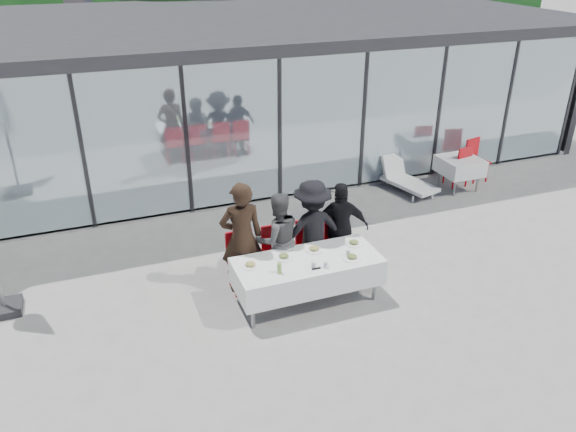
{
  "coord_description": "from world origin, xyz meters",
  "views": [
    {
      "loc": [
        -2.75,
        -6.53,
        5.17
      ],
      "look_at": [
        0.16,
        1.2,
        1.05
      ],
      "focal_mm": 35.0,
      "sensor_mm": 36.0,
      "label": 1
    }
  ],
  "objects_px": {
    "diner_b": "(278,239)",
    "diner_d": "(341,228)",
    "lounger": "(405,178)",
    "diner_chair_c": "(310,245)",
    "diner_c": "(312,230)",
    "dining_table": "(307,271)",
    "diner_a": "(242,238)",
    "plate_extra": "(352,257)",
    "diner_chair_d": "(338,240)",
    "plate_b": "(284,257)",
    "diner_chair_a": "(241,258)",
    "diner_chair_b": "(276,251)",
    "juice_bottle": "(279,268)",
    "plate_c": "(314,249)",
    "spare_table_right": "(460,166)",
    "plate_a": "(250,265)",
    "spare_chair_b": "(460,164)",
    "spare_chair_a": "(475,157)",
    "plate_d": "(354,243)",
    "folded_eyeglasses": "(316,269)"
  },
  "relations": [
    {
      "from": "diner_chair_a",
      "to": "diner_d",
      "type": "relative_size",
      "value": 0.61
    },
    {
      "from": "diner_a",
      "to": "diner_chair_b",
      "type": "xyz_separation_m",
      "value": [
        0.6,
        0.07,
        -0.4
      ]
    },
    {
      "from": "plate_extra",
      "to": "diner_c",
      "type": "bearing_deg",
      "value": 108.17
    },
    {
      "from": "diner_chair_c",
      "to": "juice_bottle",
      "type": "height_order",
      "value": "diner_chair_c"
    },
    {
      "from": "diner_b",
      "to": "dining_table",
      "type": "bearing_deg",
      "value": 110.11
    },
    {
      "from": "plate_d",
      "to": "spare_chair_b",
      "type": "relative_size",
      "value": 0.29
    },
    {
      "from": "plate_c",
      "to": "spare_chair_a",
      "type": "relative_size",
      "value": 0.29
    },
    {
      "from": "plate_c",
      "to": "juice_bottle",
      "type": "bearing_deg",
      "value": -149.38
    },
    {
      "from": "plate_a",
      "to": "spare_chair_b",
      "type": "bearing_deg",
      "value": 26.09
    },
    {
      "from": "diner_chair_b",
      "to": "diner_chair_d",
      "type": "bearing_deg",
      "value": 0.0
    },
    {
      "from": "juice_bottle",
      "to": "folded_eyeglasses",
      "type": "distance_m",
      "value": 0.56
    },
    {
      "from": "spare_table_right",
      "to": "diner_chair_a",
      "type": "bearing_deg",
      "value": -159.71
    },
    {
      "from": "dining_table",
      "to": "diner_chair_c",
      "type": "relative_size",
      "value": 2.32
    },
    {
      "from": "diner_c",
      "to": "plate_c",
      "type": "xyz_separation_m",
      "value": [
        -0.15,
        -0.45,
        -0.09
      ]
    },
    {
      "from": "diner_d",
      "to": "plate_b",
      "type": "distance_m",
      "value": 1.3
    },
    {
      "from": "dining_table",
      "to": "diner_b",
      "type": "bearing_deg",
      "value": 109.81
    },
    {
      "from": "diner_b",
      "to": "plate_extra",
      "type": "height_order",
      "value": "diner_b"
    },
    {
      "from": "diner_chair_a",
      "to": "diner_d",
      "type": "bearing_deg",
      "value": -2.47
    },
    {
      "from": "diner_a",
      "to": "plate_a",
      "type": "bearing_deg",
      "value": 90.36
    },
    {
      "from": "diner_a",
      "to": "diner_b",
      "type": "relative_size",
      "value": 1.17
    },
    {
      "from": "dining_table",
      "to": "plate_extra",
      "type": "distance_m",
      "value": 0.72
    },
    {
      "from": "diner_d",
      "to": "diner_a",
      "type": "bearing_deg",
      "value": 17.84
    },
    {
      "from": "diner_chair_b",
      "to": "diner_chair_c",
      "type": "xyz_separation_m",
      "value": [
        0.6,
        0.0,
        0.0
      ]
    },
    {
      "from": "dining_table",
      "to": "plate_extra",
      "type": "xyz_separation_m",
      "value": [
        0.65,
        -0.21,
        0.24
      ]
    },
    {
      "from": "dining_table",
      "to": "plate_c",
      "type": "distance_m",
      "value": 0.38
    },
    {
      "from": "diner_chair_d",
      "to": "plate_b",
      "type": "relative_size",
      "value": 3.42
    },
    {
      "from": "spare_chair_b",
      "to": "dining_table",
      "type": "bearing_deg",
      "value": -149.06
    },
    {
      "from": "spare_table_right",
      "to": "plate_c",
      "type": "bearing_deg",
      "value": -150.55
    },
    {
      "from": "diner_chair_a",
      "to": "plate_c",
      "type": "height_order",
      "value": "diner_chair_a"
    },
    {
      "from": "diner_b",
      "to": "diner_d",
      "type": "distance_m",
      "value": 1.12
    },
    {
      "from": "diner_chair_c",
      "to": "diner_c",
      "type": "bearing_deg",
      "value": -90.0
    },
    {
      "from": "diner_chair_b",
      "to": "plate_extra",
      "type": "xyz_separation_m",
      "value": [
        0.89,
        -0.96,
        0.24
      ]
    },
    {
      "from": "diner_c",
      "to": "lounger",
      "type": "distance_m",
      "value": 4.33
    },
    {
      "from": "diner_a",
      "to": "plate_extra",
      "type": "distance_m",
      "value": 1.74
    },
    {
      "from": "plate_c",
      "to": "plate_extra",
      "type": "relative_size",
      "value": 1.0
    },
    {
      "from": "diner_d",
      "to": "spare_chair_a",
      "type": "xyz_separation_m",
      "value": [
        4.71,
        2.57,
        -0.27
      ]
    },
    {
      "from": "diner_d",
      "to": "juice_bottle",
      "type": "bearing_deg",
      "value": 50.07
    },
    {
      "from": "diner_chair_b",
      "to": "spare_chair_b",
      "type": "distance_m",
      "value": 5.7
    },
    {
      "from": "diner_b",
      "to": "plate_a",
      "type": "height_order",
      "value": "diner_b"
    },
    {
      "from": "juice_bottle",
      "to": "plate_c",
      "type": "bearing_deg",
      "value": 30.62
    },
    {
      "from": "plate_d",
      "to": "plate_extra",
      "type": "relative_size",
      "value": 1.0
    },
    {
      "from": "diner_c",
      "to": "diner_chair_a",
      "type": "bearing_deg",
      "value": -3.44
    },
    {
      "from": "diner_b",
      "to": "diner_d",
      "type": "relative_size",
      "value": 1.0
    },
    {
      "from": "lounger",
      "to": "diner_chair_c",
      "type": "bearing_deg",
      "value": -143.21
    },
    {
      "from": "diner_chair_d",
      "to": "spare_chair_a",
      "type": "bearing_deg",
      "value": 27.92
    },
    {
      "from": "diner_c",
      "to": "plate_extra",
      "type": "bearing_deg",
      "value": 108.28
    },
    {
      "from": "plate_a",
      "to": "plate_b",
      "type": "height_order",
      "value": "same"
    },
    {
      "from": "diner_b",
      "to": "folded_eyeglasses",
      "type": "bearing_deg",
      "value": 105.22
    },
    {
      "from": "diner_d",
      "to": "plate_b",
      "type": "height_order",
      "value": "diner_d"
    },
    {
      "from": "diner_chair_b",
      "to": "plate_d",
      "type": "bearing_deg",
      "value": -26.8
    }
  ]
}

